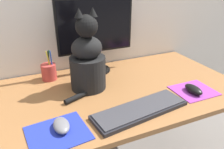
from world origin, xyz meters
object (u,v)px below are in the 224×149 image
monitor (96,31)px  pen_cup (49,72)px  keyboard (140,110)px  computer_mouse_right (193,89)px  cat (87,61)px  computer_mouse_left (61,125)px

monitor → pen_cup: 0.36m
monitor → keyboard: bearing=-87.4°
computer_mouse_right → cat: bearing=150.1°
keyboard → computer_mouse_left: computer_mouse_left is taller
computer_mouse_left → pen_cup: pen_cup is taller
keyboard → cat: bearing=107.1°
computer_mouse_left → pen_cup: (0.03, 0.48, 0.03)m
keyboard → pen_cup: 0.59m
monitor → keyboard: 0.56m
monitor → cat: 0.25m
cat → pen_cup: bearing=131.2°
pen_cup → keyboard: bearing=-57.6°
cat → keyboard: bearing=-67.2°
computer_mouse_left → computer_mouse_right: bearing=1.3°
computer_mouse_right → cat: size_ratio=0.27×
cat → computer_mouse_left: bearing=-127.3°
monitor → pen_cup: bearing=-179.0°
computer_mouse_left → computer_mouse_right: size_ratio=0.95×
monitor → computer_mouse_left: (-0.33, -0.48, -0.23)m
keyboard → computer_mouse_left: size_ratio=4.33×
monitor → pen_cup: monitor is taller
computer_mouse_left → cat: size_ratio=0.25×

